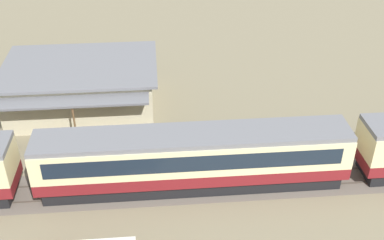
{
  "coord_description": "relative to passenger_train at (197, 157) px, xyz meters",
  "views": [
    {
      "loc": [
        -8.17,
        -23.13,
        19.78
      ],
      "look_at": [
        -5.71,
        5.07,
        1.78
      ],
      "focal_mm": 45.0,
      "sensor_mm": 36.0,
      "label": 1
    }
  ],
  "objects": [
    {
      "name": "railway_track",
      "position": [
        4.83,
        0.0,
        -2.17
      ],
      "size": [
        122.49,
        3.6,
        0.04
      ],
      "color": "#665B51",
      "rests_on": "ground_plane"
    },
    {
      "name": "passenger_train",
      "position": [
        0.0,
        0.0,
        0.0
      ],
      "size": [
        59.55,
        2.87,
        3.93
      ],
      "color": "maroon",
      "rests_on": "ground_plane"
    },
    {
      "name": "ground_plane",
      "position": [
        5.81,
        -0.21,
        -2.18
      ],
      "size": [
        600.0,
        600.0,
        0.0
      ],
      "primitive_type": "plane",
      "color": "#7A7056"
    },
    {
      "name": "station_building",
      "position": [
        -8.03,
        10.3,
        -0.28
      ],
      "size": [
        11.73,
        9.42,
        3.74
      ],
      "color": "beige",
      "rests_on": "ground_plane"
    }
  ]
}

